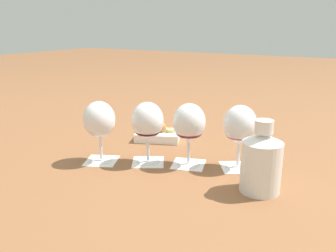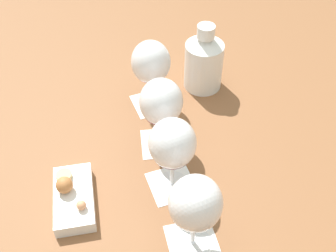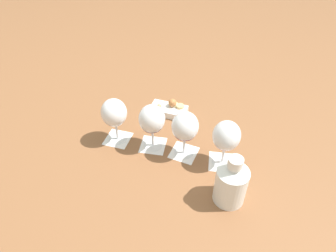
% 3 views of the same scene
% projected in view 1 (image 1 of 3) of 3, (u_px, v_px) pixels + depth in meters
% --- Properties ---
extents(ground_plane, '(8.00, 8.00, 0.00)m').
position_uv_depth(ground_plane, '(168.00, 164.00, 1.08)').
color(ground_plane, brown).
extents(tasting_card_0, '(0.13, 0.13, 0.00)m').
position_uv_depth(tasting_card_0, '(237.00, 167.00, 1.05)').
color(tasting_card_0, white).
rests_on(tasting_card_0, ground_plane).
extents(tasting_card_1, '(0.12, 0.12, 0.00)m').
position_uv_depth(tasting_card_1, '(188.00, 164.00, 1.07)').
color(tasting_card_1, white).
rests_on(tasting_card_1, ground_plane).
extents(tasting_card_2, '(0.13, 0.13, 0.00)m').
position_uv_depth(tasting_card_2, '(148.00, 162.00, 1.09)').
color(tasting_card_2, white).
rests_on(tasting_card_2, ground_plane).
extents(tasting_card_3, '(0.13, 0.13, 0.00)m').
position_uv_depth(tasting_card_3, '(101.00, 161.00, 1.10)').
color(tasting_card_3, white).
rests_on(tasting_card_3, ground_plane).
extents(wine_glass_0, '(0.10, 0.10, 0.19)m').
position_uv_depth(wine_glass_0, '(240.00, 127.00, 1.01)').
color(wine_glass_0, white).
rests_on(wine_glass_0, tasting_card_0).
extents(wine_glass_1, '(0.10, 0.10, 0.19)m').
position_uv_depth(wine_glass_1, '(189.00, 125.00, 1.03)').
color(wine_glass_1, white).
rests_on(wine_glass_1, tasting_card_1).
extents(wine_glass_2, '(0.10, 0.10, 0.19)m').
position_uv_depth(wine_glass_2, '(147.00, 123.00, 1.05)').
color(wine_glass_2, white).
rests_on(wine_glass_2, tasting_card_2).
extents(wine_glass_3, '(0.10, 0.10, 0.19)m').
position_uv_depth(wine_glass_3, '(99.00, 122.00, 1.06)').
color(wine_glass_3, white).
rests_on(wine_glass_3, tasting_card_3).
extents(ceramic_vase, '(0.10, 0.10, 0.19)m').
position_uv_depth(ceramic_vase, '(261.00, 161.00, 0.88)').
color(ceramic_vase, white).
rests_on(ceramic_vase, ground_plane).
extents(snack_dish, '(0.18, 0.13, 0.07)m').
position_uv_depth(snack_dish, '(158.00, 135.00, 1.28)').
color(snack_dish, white).
rests_on(snack_dish, ground_plane).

